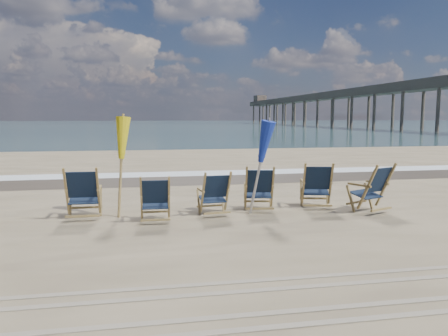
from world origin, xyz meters
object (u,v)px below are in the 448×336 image
object	(u,v)px
beach_chair_0	(98,193)
beach_chair_2	(228,193)
umbrella_yellow	(120,143)
fishing_pier	(346,104)
beach_chair_3	(273,189)
beach_chair_5	(386,187)
umbrella_blue	(259,145)
beach_chair_1	(169,199)
beach_chair_4	(331,186)

from	to	relation	value
beach_chair_0	beach_chair_2	world-z (taller)	beach_chair_0
umbrella_yellow	fishing_pier	xyz separation A→B (m)	(40.21, 72.21, 3.15)
umbrella_yellow	beach_chair_3	bearing A→B (deg)	-3.89
beach_chair_2	beach_chair_3	bearing A→B (deg)	-178.44
beach_chair_0	fishing_pier	world-z (taller)	fishing_pier
fishing_pier	beach_chair_2	bearing A→B (deg)	-117.68
beach_chair_3	umbrella_yellow	bearing A→B (deg)	6.12
beach_chair_5	umbrella_blue	world-z (taller)	umbrella_blue
beach_chair_1	beach_chair_2	world-z (taller)	beach_chair_2
beach_chair_2	fishing_pier	bearing A→B (deg)	-124.59
beach_chair_3	umbrella_blue	size ratio (longest dim) A/B	0.51
beach_chair_0	beach_chair_1	xyz separation A→B (m)	(1.35, -0.54, -0.07)
beach_chair_1	umbrella_yellow	bearing A→B (deg)	-38.95
beach_chair_4	umbrella_blue	size ratio (longest dim) A/B	0.54
umbrella_blue	fishing_pier	world-z (taller)	fishing_pier
beach_chair_5	umbrella_blue	bearing A→B (deg)	-28.17
beach_chair_2	beach_chair_3	size ratio (longest dim) A/B	0.93
beach_chair_4	beach_chair_0	bearing A→B (deg)	14.58
beach_chair_4	fishing_pier	bearing A→B (deg)	-102.42
beach_chair_5	beach_chair_3	bearing A→B (deg)	-32.81
umbrella_yellow	beach_chair_4	bearing A→B (deg)	-2.30
beach_chair_1	beach_chair_2	xyz separation A→B (m)	(1.23, 0.42, 0.01)
beach_chair_0	beach_chair_2	distance (m)	2.59
beach_chair_3	umbrella_blue	world-z (taller)	umbrella_blue
umbrella_yellow	fishing_pier	distance (m)	82.71
beach_chair_2	umbrella_yellow	distance (m)	2.41
beach_chair_5	fishing_pier	distance (m)	80.76
beach_chair_0	fishing_pier	xyz separation A→B (m)	(40.65, 72.45, 4.11)
beach_chair_5	umbrella_blue	xyz separation A→B (m)	(-2.76, 0.23, 0.91)
beach_chair_0	beach_chair_5	xyz separation A→B (m)	(5.98, -0.37, -0.00)
beach_chair_4	fishing_pier	size ratio (longest dim) A/B	0.01
beach_chair_1	beach_chair_2	distance (m)	1.30
beach_chair_5	fishing_pier	size ratio (longest dim) A/B	0.01
beach_chair_5	umbrella_yellow	world-z (taller)	umbrella_yellow
beach_chair_1	beach_chair_5	xyz separation A→B (m)	(4.63, 0.17, 0.07)
umbrella_blue	beach_chair_3	bearing A→B (deg)	24.65
beach_chair_0	beach_chair_3	bearing A→B (deg)	-179.42
beach_chair_4	umbrella_blue	bearing A→B (deg)	20.61
beach_chair_2	umbrella_blue	bearing A→B (deg)	171.51
fishing_pier	beach_chair_3	bearing A→B (deg)	-117.10
beach_chair_2	beach_chair_5	bearing A→B (deg)	168.88
beach_chair_5	umbrella_yellow	xyz separation A→B (m)	(-5.55, 0.61, 0.97)
beach_chair_2	beach_chair_4	bearing A→B (deg)	177.58
umbrella_blue	beach_chair_2	bearing A→B (deg)	178.43
beach_chair_3	beach_chair_4	size ratio (longest dim) A/B	0.96
beach_chair_3	umbrella_blue	bearing A→B (deg)	34.66
beach_chair_0	beach_chair_5	size ratio (longest dim) A/B	1.00
beach_chair_3	beach_chair_5	distance (m)	2.43
beach_chair_2	umbrella_yellow	world-z (taller)	umbrella_yellow
beach_chair_1	fishing_pier	distance (m)	83.00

